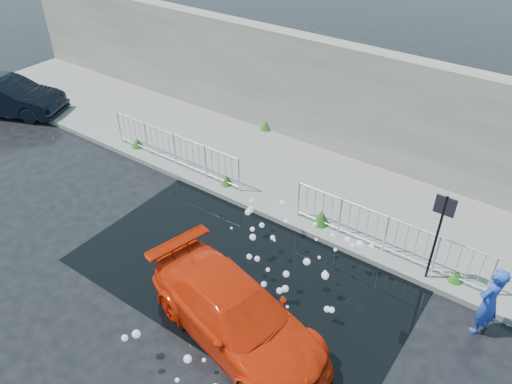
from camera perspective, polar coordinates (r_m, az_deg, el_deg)
ground at (r=12.05m, az=-5.85°, el=-10.40°), size 90.00×90.00×0.00m
pavement at (r=15.16m, az=6.41°, el=0.98°), size 30.00×4.00×0.15m
curb at (r=13.76m, az=2.22°, el=-2.86°), size 30.00×0.25×0.16m
retaining_wall at (r=15.98m, az=10.87°, el=10.04°), size 30.00×0.60×3.50m
puddle at (r=12.36m, az=-1.03°, el=-8.68°), size 8.00×5.00×0.01m
sign_post at (r=11.60m, az=20.27°, el=-3.57°), size 0.45×0.06×2.50m
railing_left at (r=15.73m, az=-9.27°, el=4.97°), size 5.05×0.05×1.10m
railing_right at (r=12.62m, az=14.64°, el=-4.56°), size 5.05×0.05×1.10m
weeds at (r=14.68m, az=4.67°, el=0.99°), size 12.17×3.93×0.44m
water_spray at (r=11.03m, az=1.56°, el=-10.16°), size 3.68×5.74×1.00m
red_car at (r=10.52m, az=-2.23°, el=-13.82°), size 4.80×2.85×1.30m
dark_car at (r=21.14m, az=-26.44°, el=9.75°), size 4.37×2.93×1.36m
person at (r=11.49m, az=25.09°, el=-11.26°), size 0.63×0.75×1.74m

